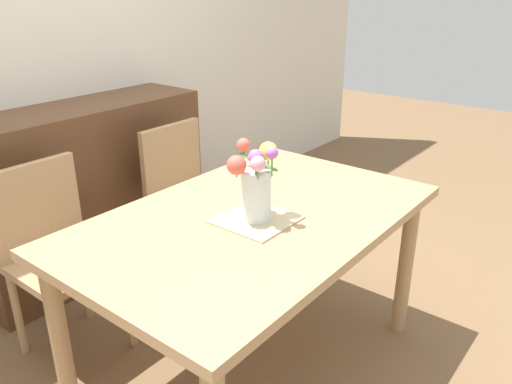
# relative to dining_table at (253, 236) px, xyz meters

# --- Properties ---
(ground_plane) EXTENTS (12.00, 12.00, 0.00)m
(ground_plane) POSITION_rel_dining_table_xyz_m (0.00, 0.00, -0.67)
(ground_plane) COLOR brown
(back_wall) EXTENTS (7.00, 0.10, 2.80)m
(back_wall) POSITION_rel_dining_table_xyz_m (0.00, 1.60, 0.73)
(back_wall) COLOR silver
(back_wall) RESTS_ON ground_plane
(dining_table) EXTENTS (1.51, 0.96, 0.77)m
(dining_table) POSITION_rel_dining_table_xyz_m (0.00, 0.00, 0.00)
(dining_table) COLOR tan
(dining_table) RESTS_ON ground_plane
(chair_left) EXTENTS (0.42, 0.42, 0.90)m
(chair_left) POSITION_rel_dining_table_xyz_m (-0.41, 0.82, -0.16)
(chair_left) COLOR tan
(chair_left) RESTS_ON ground_plane
(chair_right) EXTENTS (0.42, 0.42, 0.90)m
(chair_right) POSITION_rel_dining_table_xyz_m (0.41, 0.82, -0.16)
(chair_right) COLOR tan
(chair_right) RESTS_ON ground_plane
(dresser) EXTENTS (1.40, 0.47, 1.00)m
(dresser) POSITION_rel_dining_table_xyz_m (0.13, 1.33, -0.17)
(dresser) COLOR brown
(dresser) RESTS_ON ground_plane
(placemat) EXTENTS (0.28, 0.28, 0.01)m
(placemat) POSITION_rel_dining_table_xyz_m (-0.04, -0.04, 0.10)
(placemat) COLOR #CCB789
(placemat) RESTS_ON dining_table
(flower_vase) EXTENTS (0.22, 0.20, 0.30)m
(flower_vase) POSITION_rel_dining_table_xyz_m (-0.04, -0.04, 0.26)
(flower_vase) COLOR silver
(flower_vase) RESTS_ON placemat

